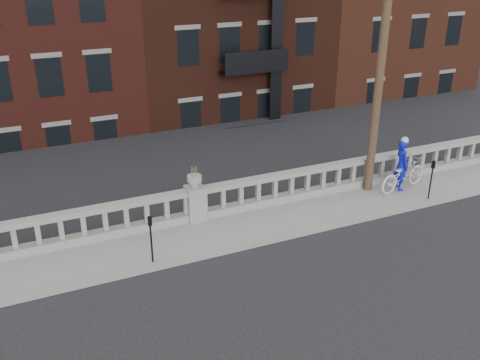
# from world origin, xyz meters

# --- Properties ---
(ground) EXTENTS (120.00, 120.00, 0.00)m
(ground) POSITION_xyz_m (0.00, 0.00, 0.00)
(ground) COLOR black
(ground) RESTS_ON ground
(sidewalk) EXTENTS (32.00, 2.20, 0.15)m
(sidewalk) POSITION_xyz_m (0.00, 3.00, 0.07)
(sidewalk) COLOR gray
(sidewalk) RESTS_ON ground
(balustrade) EXTENTS (28.00, 0.34, 1.03)m
(balustrade) POSITION_xyz_m (0.00, 3.95, 0.64)
(balustrade) COLOR gray
(balustrade) RESTS_ON sidewalk
(planter_pedestal) EXTENTS (0.55, 0.55, 1.76)m
(planter_pedestal) POSITION_xyz_m (0.00, 3.95, 0.83)
(planter_pedestal) COLOR gray
(planter_pedestal) RESTS_ON sidewalk
(lower_level) EXTENTS (80.00, 44.00, 20.80)m
(lower_level) POSITION_xyz_m (0.56, 23.04, 2.63)
(lower_level) COLOR #605E59
(lower_level) RESTS_ON ground
(utility_pole) EXTENTS (1.60, 0.28, 10.00)m
(utility_pole) POSITION_xyz_m (6.20, 3.60, 5.24)
(utility_pole) COLOR #422D1E
(utility_pole) RESTS_ON sidewalk
(parking_meter_b) EXTENTS (0.10, 0.09, 1.36)m
(parking_meter_b) POSITION_xyz_m (-1.87, 2.15, 1.00)
(parking_meter_b) COLOR black
(parking_meter_b) RESTS_ON sidewalk
(parking_meter_c) EXTENTS (0.10, 0.09, 1.36)m
(parking_meter_c) POSITION_xyz_m (7.59, 2.15, 1.00)
(parking_meter_c) COLOR black
(parking_meter_c) RESTS_ON sidewalk
(bicycle) EXTENTS (2.25, 1.19, 1.12)m
(bicycle) POSITION_xyz_m (7.27, 3.13, 0.71)
(bicycle) COLOR silver
(bicycle) RESTS_ON sidewalk
(cyclist) EXTENTS (0.57, 0.74, 1.79)m
(cyclist) POSITION_xyz_m (7.20, 3.19, 1.05)
(cyclist) COLOR #0C13BC
(cyclist) RESTS_ON sidewalk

